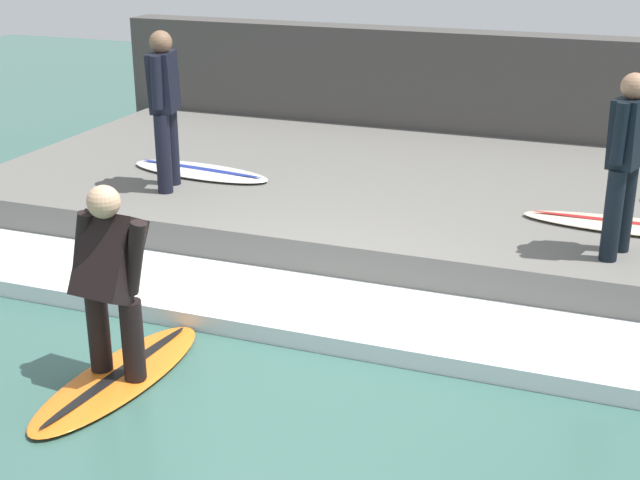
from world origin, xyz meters
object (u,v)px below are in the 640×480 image
(surfer_riding, at_px, (110,273))
(surfer_waiting_far, at_px, (626,156))
(surfboard_waiting_far, at_px, (634,226))
(surfboard_riding, at_px, (119,377))
(surfer_waiting_near, at_px, (164,102))
(surfboard_waiting_near, at_px, (200,171))

(surfer_riding, height_order, surfer_waiting_far, surfer_waiting_far)
(surfer_waiting_far, bearing_deg, surfboard_waiting_far, -10.00)
(surfer_waiting_far, bearing_deg, surfboard_riding, 129.42)
(surfer_waiting_near, bearing_deg, surfboard_riding, -157.10)
(surfboard_riding, xyz_separation_m, surfer_waiting_far, (2.65, -3.23, 1.29))
(surfboard_riding, relative_size, surfer_waiting_far, 1.19)
(surfer_riding, bearing_deg, surfer_waiting_near, 22.90)
(surfer_waiting_far, bearing_deg, surfboard_waiting_near, 78.11)
(surfboard_riding, height_order, surfer_waiting_near, surfer_waiting_near)
(surfer_riding, bearing_deg, surfer_waiting_far, -50.58)
(surfer_waiting_near, xyz_separation_m, surfboard_waiting_near, (0.59, -0.05, -0.89))
(surfer_riding, distance_m, surfer_waiting_far, 4.21)
(surfer_waiting_near, distance_m, surfboard_waiting_far, 4.73)
(surfer_waiting_far, xyz_separation_m, surfboard_waiting_far, (0.74, -0.13, -0.84))
(surfer_waiting_far, height_order, surfboard_waiting_far, surfer_waiting_far)
(surfer_riding, height_order, surfboard_waiting_near, surfer_riding)
(surfboard_riding, height_order, surfer_waiting_far, surfer_waiting_far)
(surfer_waiting_near, height_order, surfboard_waiting_near, surfer_waiting_near)
(surfboard_riding, relative_size, surfboard_waiting_near, 1.04)
(surfer_riding, bearing_deg, surfboard_waiting_far, -44.73)
(surfboard_waiting_near, bearing_deg, surfer_waiting_far, -101.89)
(surfer_riding, relative_size, surfboard_waiting_far, 0.71)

